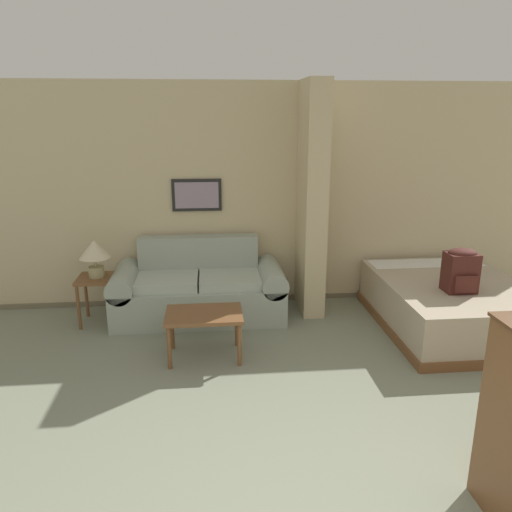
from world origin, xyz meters
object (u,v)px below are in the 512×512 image
object	(u,v)px
coffee_table	(204,318)
bed	(451,304)
couch	(199,290)
table_lamp	(95,252)
backpack	(461,269)

from	to	relation	value
coffee_table	bed	world-z (taller)	bed
couch	table_lamp	bearing A→B (deg)	-175.83
couch	coffee_table	size ratio (longest dim) A/B	2.69
bed	coffee_table	bearing A→B (deg)	-170.31
backpack	table_lamp	bearing A→B (deg)	168.19
table_lamp	bed	world-z (taller)	table_lamp
coffee_table	backpack	size ratio (longest dim) A/B	1.60
coffee_table	bed	bearing A→B (deg)	9.69
table_lamp	backpack	xyz separation A→B (m)	(3.72, -0.78, -0.06)
coffee_table	backpack	world-z (taller)	backpack
table_lamp	bed	bearing A→B (deg)	-7.29
bed	couch	bearing A→B (deg)	168.19
couch	coffee_table	world-z (taller)	couch
coffee_table	table_lamp	size ratio (longest dim) A/B	1.73
couch	table_lamp	xyz separation A→B (m)	(-1.10, -0.08, 0.49)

